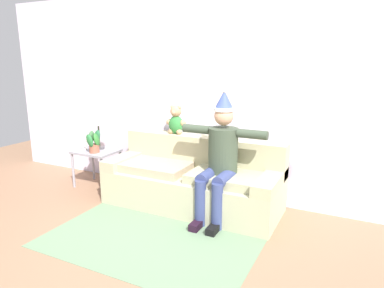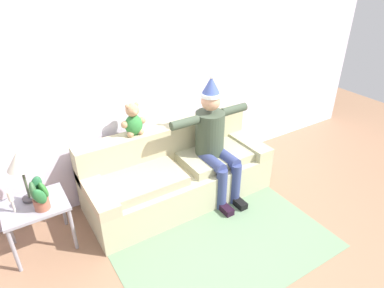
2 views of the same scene
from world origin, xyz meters
TOP-DOWN VIEW (x-y plane):
  - ground_plane at (0.00, 0.00)m, footprint 10.00×10.00m
  - back_wall at (0.00, 1.55)m, footprint 7.00×0.10m
  - couch at (0.00, 1.05)m, footprint 2.18×0.86m
  - person_seated at (0.42, 0.88)m, footprint 1.02×0.77m
  - teddy_bear at (-0.39, 1.30)m, footprint 0.29×0.17m
  - side_table at (-1.56, 1.05)m, footprint 0.59×0.48m
  - table_lamp at (-1.58, 1.14)m, footprint 0.24×0.24m
  - potted_plant at (-1.50, 0.94)m, footprint 0.18×0.22m
  - candle_tall at (-1.73, 1.03)m, footprint 0.04×0.04m
  - area_rug at (0.00, 0.01)m, footprint 2.15×1.30m

SIDE VIEW (x-z plane):
  - ground_plane at x=0.00m, z-range 0.00..0.00m
  - area_rug at x=0.00m, z-range 0.00..0.01m
  - couch at x=0.00m, z-range -0.10..0.75m
  - side_table at x=-1.56m, z-range 0.19..0.73m
  - candle_tall at x=-1.73m, z-range 0.57..0.80m
  - potted_plant at x=-1.50m, z-range 0.53..0.85m
  - person_seated at x=0.42m, z-range 0.01..1.51m
  - table_lamp at x=-1.58m, z-range 0.69..1.23m
  - teddy_bear at x=-0.39m, z-range 0.83..1.21m
  - back_wall at x=0.00m, z-range 0.00..2.70m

